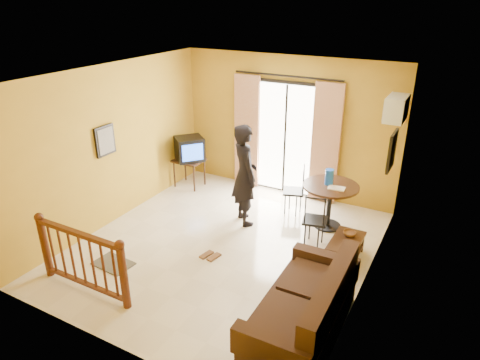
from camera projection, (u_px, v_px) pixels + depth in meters
The scene contains 19 objects.
ground at pixel (225, 246), 7.09m from camera, with size 5.00×5.00×0.00m, color beige.
room_shell at pixel (223, 150), 6.40m from camera, with size 5.00×5.00×5.00m.
balcony_door at pixel (285, 138), 8.57m from camera, with size 2.25×0.14×2.46m.
tv_table at pixel (189, 163), 9.11m from camera, with size 0.61×0.51×0.61m.
television at pixel (190, 149), 8.97m from camera, with size 0.73×0.74×0.49m.
picture_left at pixel (105, 141), 7.27m from camera, with size 0.05×0.42×0.52m.
dining_table at pixel (330, 194), 7.44m from camera, with size 0.97×0.97×0.81m.
water_jug at pixel (329, 177), 7.36m from camera, with size 0.15×0.15×0.28m, color blue.
serving_tray at pixel (336, 188), 7.24m from camera, with size 0.28×0.18×0.02m, color silver.
dining_chairs at pixel (302, 227), 7.66m from camera, with size 1.22×1.36×0.95m.
air_conditioner at pixel (396, 108), 6.88m from camera, with size 0.31×0.60×0.40m.
botanical_print at pixel (392, 151), 6.50m from camera, with size 0.05×0.50×0.60m.
coffee_table at pixel (346, 247), 6.65m from camera, with size 0.44×0.79×0.36m.
bowl at pixel (349, 234), 6.71m from camera, with size 0.20×0.20×0.06m, color brown.
sofa at pixel (306, 311), 5.15m from camera, with size 0.92×1.94×0.92m.
standing_person at pixel (245, 175), 7.51m from camera, with size 0.67×0.44×1.84m, color black.
stair_balustrade at pixel (81, 256), 5.83m from camera, with size 1.63×0.13×1.04m.
doormat at pixel (113, 264), 6.62m from camera, with size 0.60×0.40×0.02m, color #514D41.
sandals at pixel (210, 256), 6.80m from camera, with size 0.29×0.26×0.03m.
Camera 1 is at (3.10, -5.19, 3.86)m, focal length 32.00 mm.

